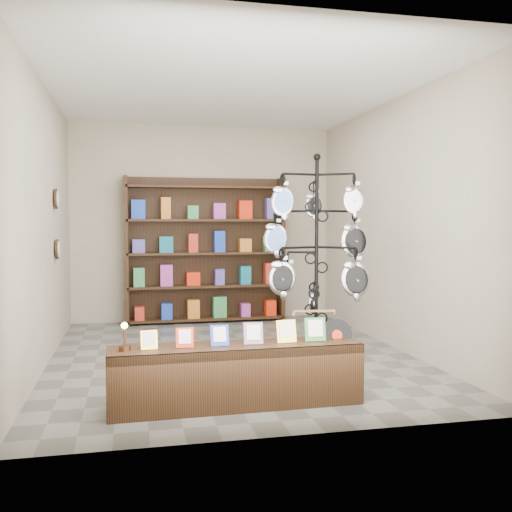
# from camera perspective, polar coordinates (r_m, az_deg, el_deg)

# --- Properties ---
(ground) EXTENTS (5.00, 5.00, 0.00)m
(ground) POSITION_cam_1_polar(r_m,az_deg,el_deg) (6.61, -2.44, -9.91)
(ground) COLOR slate
(ground) RESTS_ON ground
(room_envelope) EXTENTS (5.00, 5.00, 5.00)m
(room_envelope) POSITION_cam_1_polar(r_m,az_deg,el_deg) (6.44, -2.48, 6.32)
(room_envelope) COLOR #C0B09B
(room_envelope) RESTS_ON ground
(display_tree) EXTENTS (1.14, 1.09, 2.20)m
(display_tree) POSITION_cam_1_polar(r_m,az_deg,el_deg) (5.69, 6.07, 0.84)
(display_tree) COLOR black
(display_tree) RESTS_ON ground
(front_shelf) EXTENTS (2.09, 0.46, 0.74)m
(front_shelf) POSITION_cam_1_polar(r_m,az_deg,el_deg) (4.82, -1.95, -11.81)
(front_shelf) COLOR black
(front_shelf) RESTS_ON ground
(back_shelving) EXTENTS (2.42, 0.36, 2.20)m
(back_shelving) POSITION_cam_1_polar(r_m,az_deg,el_deg) (8.72, -5.06, 0.16)
(back_shelving) COLOR black
(back_shelving) RESTS_ON ground
(wall_clocks) EXTENTS (0.03, 0.24, 0.84)m
(wall_clocks) POSITION_cam_1_polar(r_m,az_deg,el_deg) (7.19, -19.30, 3.03)
(wall_clocks) COLOR black
(wall_clocks) RESTS_ON ground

